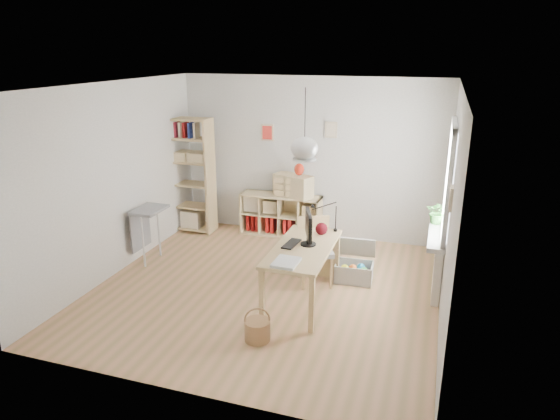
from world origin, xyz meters
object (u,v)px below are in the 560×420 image
(tall_bookshelf, at_px, (190,171))
(drawer_chest, at_px, (293,186))
(desk, at_px, (303,254))
(monitor, at_px, (309,227))
(storage_chest, at_px, (355,268))
(chair, at_px, (315,246))
(cube_shelf, at_px, (280,217))

(tall_bookshelf, height_order, drawer_chest, tall_bookshelf)
(desk, distance_m, drawer_chest, 2.34)
(tall_bookshelf, distance_m, monitor, 3.23)
(desk, distance_m, storage_chest, 1.10)
(storage_chest, xyz_separation_m, drawer_chest, (-1.32, 1.36, 0.73))
(drawer_chest, bearing_deg, desk, -49.68)
(desk, distance_m, chair, 0.61)
(tall_bookshelf, bearing_deg, drawer_chest, 7.56)
(chair, height_order, storage_chest, chair)
(chair, relative_size, monitor, 1.90)
(tall_bookshelf, xyz_separation_m, monitor, (2.63, -1.87, -0.09))
(storage_chest, height_order, monitor, monitor)
(cube_shelf, bearing_deg, tall_bookshelf, -169.81)
(desk, height_order, monitor, monitor)
(tall_bookshelf, distance_m, chair, 2.97)
(monitor, height_order, drawer_chest, monitor)
(cube_shelf, height_order, storage_chest, cube_shelf)
(cube_shelf, relative_size, tall_bookshelf, 0.70)
(tall_bookshelf, bearing_deg, monitor, -35.34)
(tall_bookshelf, relative_size, monitor, 4.15)
(monitor, bearing_deg, drawer_chest, 91.52)
(tall_bookshelf, distance_m, drawer_chest, 1.83)
(storage_chest, distance_m, drawer_chest, 2.03)
(storage_chest, bearing_deg, monitor, -126.71)
(chair, distance_m, storage_chest, 0.68)
(desk, xyz_separation_m, storage_chest, (0.54, 0.83, -0.48))
(monitor, xyz_separation_m, drawer_chest, (-0.82, 2.11, -0.09))
(cube_shelf, bearing_deg, monitor, -63.57)
(desk, xyz_separation_m, cube_shelf, (-1.02, 2.23, -0.36))
(desk, distance_m, monitor, 0.35)
(chair, bearing_deg, storage_chest, -1.17)
(desk, bearing_deg, tall_bookshelf, 142.99)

